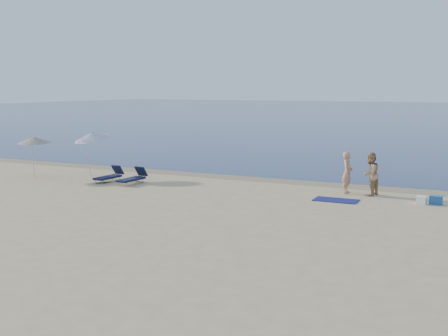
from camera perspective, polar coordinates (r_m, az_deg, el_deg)
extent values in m
cube|color=#0B1C47|center=(107.51, 20.93, 5.18)|extent=(240.00, 160.00, 0.01)
cube|color=#847254|center=(28.30, 6.81, -1.37)|extent=(240.00, 1.60, 0.00)
imported|color=tan|center=(25.47, 12.42, -0.46)|extent=(0.49, 0.71, 1.86)
imported|color=tan|center=(25.15, 14.64, -0.61)|extent=(0.95, 1.08, 1.89)
cube|color=#101453|center=(23.90, 11.30, -3.22)|extent=(1.81, 1.01, 0.03)
cube|color=white|center=(24.08, 19.41, -3.09)|extent=(0.40, 0.35, 0.32)
cube|color=#1D529F|center=(24.23, 20.74, -3.05)|extent=(0.51, 0.37, 0.35)
cylinder|color=silver|center=(29.97, -13.75, 1.08)|extent=(0.23, 0.52, 2.23)
cone|color=white|center=(30.24, -13.23, 3.23)|extent=(2.54, 2.55, 0.77)
sphere|color=silver|center=(30.22, -13.24, 3.60)|extent=(0.07, 0.07, 0.07)
cylinder|color=silver|center=(30.84, -18.82, 0.84)|extent=(0.07, 0.17, 2.03)
cone|color=beige|center=(30.82, -18.74, 2.73)|extent=(2.01, 2.02, 0.43)
sphere|color=silver|center=(30.81, -18.76, 3.06)|extent=(0.06, 0.06, 0.06)
cube|color=#141837|center=(28.59, -11.74, -0.94)|extent=(0.68, 1.58, 0.10)
cube|color=#141837|center=(29.12, -10.75, -0.17)|extent=(0.59, 0.42, 0.50)
cylinder|color=#A5A5AD|center=(28.46, -11.39, -1.20)|extent=(0.03, 0.03, 0.23)
cube|color=#131935|center=(27.73, -9.42, -1.15)|extent=(0.70, 1.61, 0.10)
cube|color=#131935|center=(28.29, -8.42, -0.34)|extent=(0.61, 0.43, 0.51)
cylinder|color=#A5A5AD|center=(27.60, -9.04, -1.42)|extent=(0.03, 0.03, 0.23)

